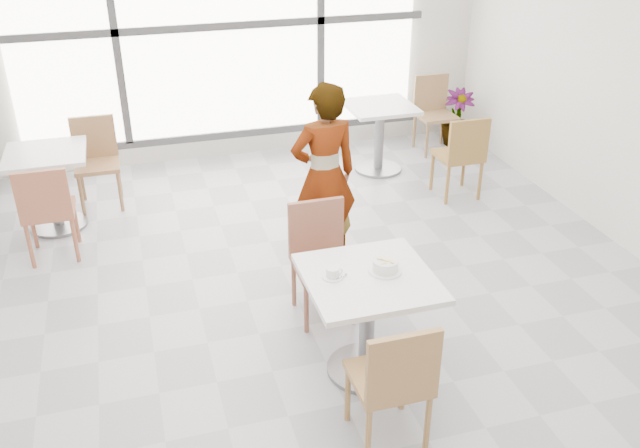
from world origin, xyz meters
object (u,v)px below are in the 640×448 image
object	(u,v)px
bg_table_left	(50,179)
bg_table_right	(380,128)
bg_chair_left_near	(47,207)
chair_near	(394,378)
bg_chair_right_near	(462,152)
coffee_cup	(333,273)
plant_right	(457,118)
person	(324,176)
main_table	(368,306)
oatmeal_bowl	(385,266)
bg_chair_right_far	(434,108)
bg_chair_left_far	(96,156)
chair_far	(320,252)

from	to	relation	value
bg_table_left	bg_table_right	bearing A→B (deg)	6.98
bg_chair_left_near	chair_near	bearing A→B (deg)	125.16
bg_chair_right_near	coffee_cup	bearing A→B (deg)	47.46
chair_near	plant_right	bearing A→B (deg)	-120.63
person	bg_table_right	bearing A→B (deg)	-129.66
bg_table_left	bg_chair_right_near	world-z (taller)	bg_chair_right_near
bg_chair_left_near	bg_chair_right_near	world-z (taller)	same
chair_near	bg_table_right	size ratio (longest dim) A/B	1.16
bg_table_right	bg_chair_left_near	distance (m)	3.51
bg_table_left	bg_chair_right_near	bearing A→B (deg)	-7.31
bg_table_left	bg_table_right	xyz separation A→B (m)	(3.36, 0.41, 0.00)
bg_table_right	bg_chair_right_near	world-z (taller)	bg_chair_right_near
main_table	chair_near	world-z (taller)	chair_near
chair_near	bg_table_right	xyz separation A→B (m)	(1.38, 3.85, -0.01)
oatmeal_bowl	bg_chair_right_far	distance (m)	4.13
coffee_cup	bg_table_left	distance (m)	3.30
bg_table_left	bg_chair_right_far	distance (m)	4.29
coffee_cup	bg_chair_right_far	world-z (taller)	bg_chair_right_far
chair_near	bg_chair_right_near	bearing A→B (deg)	-122.94
bg_chair_left_far	plant_right	bearing A→B (deg)	6.19
bg_table_left	bg_chair_left_far	world-z (taller)	bg_chair_left_far
oatmeal_bowl	coffee_cup	size ratio (longest dim) A/B	1.32
plant_right	person	bearing A→B (deg)	-137.12
main_table	coffee_cup	size ratio (longest dim) A/B	5.03
bg_chair_left_near	bg_chair_right_near	bearing A→B (deg)	-178.04
coffee_cup	bg_chair_right_near	distance (m)	3.03
coffee_cup	bg_chair_left_far	distance (m)	3.48
chair_far	bg_table_left	world-z (taller)	chair_far
person	oatmeal_bowl	bearing A→B (deg)	82.76
bg_chair_right_near	bg_chair_right_far	xyz separation A→B (m)	(0.31, 1.34, 0.00)
oatmeal_bowl	bg_chair_right_near	bearing A→B (deg)	52.87
plant_right	bg_table_left	bearing A→B (deg)	-169.09
chair_far	person	size ratio (longest dim) A/B	0.56
chair_near	bg_chair_left_near	bearing A→B (deg)	-54.84
main_table	bg_chair_right_near	xyz separation A→B (m)	(1.82, 2.27, -0.02)
chair_far	bg_chair_right_near	size ratio (longest dim) A/B	1.00
coffee_cup	person	bearing A→B (deg)	75.41
bg_table_left	bg_table_right	world-z (taller)	same
coffee_cup	plant_right	xyz separation A→B (m)	(2.69, 3.60, -0.44)
main_table	bg_chair_right_far	world-z (taller)	bg_chair_right_far
bg_chair_right_near	bg_chair_left_far	bearing A→B (deg)	-14.88
chair_near	coffee_cup	size ratio (longest dim) A/B	5.47
bg_table_right	bg_chair_right_near	size ratio (longest dim) A/B	0.86
chair_far	coffee_cup	xyz separation A→B (m)	(-0.13, -0.74, 0.28)
bg_chair_right_far	bg_table_right	bearing A→B (deg)	-152.64
chair_far	bg_chair_right_far	bearing A→B (deg)	51.89
main_table	bg_table_right	bearing A→B (deg)	67.87
main_table	person	bearing A→B (deg)	84.02
bg_table_left	plant_right	distance (m)	4.62
person	bg_chair_right_near	world-z (taller)	person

